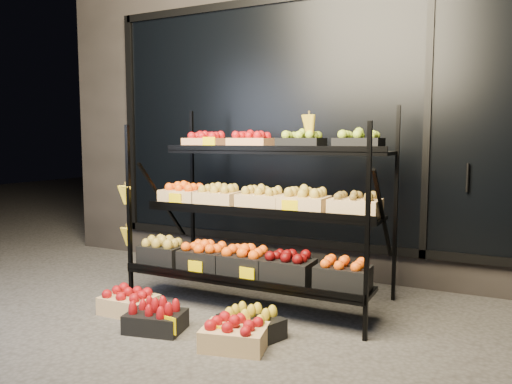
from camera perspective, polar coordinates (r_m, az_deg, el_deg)
The scene contains 9 objects.
ground at distance 3.86m, azimuth -3.81°, elevation -14.88°, with size 24.00×24.00×0.00m, color #514F4C.
building at distance 6.00m, azimuth 8.81°, elevation 9.51°, with size 6.00×2.08×3.50m.
display_rack at distance 4.18m, azimuth 0.14°, elevation -2.08°, with size 2.18×1.02×1.70m.
tag_floor_a at distance 3.63m, azimuth -9.95°, elevation -15.33°, with size 0.13×0.01×0.12m, color #F1CE00.
tag_floor_b at distance 3.42m, azimuth -4.09°, elevation -16.66°, with size 0.13×0.01×0.12m, color #F1CE00.
floor_crate_left at distance 4.18m, azimuth -14.32°, elevation -12.02°, with size 0.41×0.31×0.20m.
floor_crate_midleft at distance 3.78m, azimuth -11.40°, elevation -13.92°, with size 0.45×0.37×0.20m.
floor_crate_midright at distance 3.43m, azimuth -2.48°, elevation -15.86°, with size 0.48×0.39×0.21m.
floor_crate_right at distance 3.62m, azimuth -0.54°, elevation -14.70°, with size 0.50×0.43×0.21m.
Camera 1 is at (1.83, -3.11, 1.38)m, focal length 35.00 mm.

